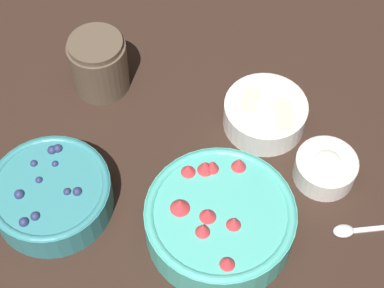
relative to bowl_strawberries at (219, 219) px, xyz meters
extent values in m
plane|color=black|center=(-0.07, 0.11, -0.04)|extent=(4.00, 4.00, 0.00)
cylinder|color=#47AD9E|center=(0.00, 0.00, -0.01)|extent=(0.22, 0.22, 0.06)
torus|color=#47AD9E|center=(0.00, 0.00, 0.02)|extent=(0.22, 0.22, 0.02)
cylinder|color=red|center=(0.00, 0.00, 0.01)|extent=(0.18, 0.18, 0.02)
cone|color=red|center=(-0.06, 0.06, 0.03)|extent=(0.04, 0.04, 0.02)
cone|color=red|center=(0.02, -0.02, 0.03)|extent=(0.03, 0.03, 0.02)
cone|color=red|center=(0.02, 0.08, 0.03)|extent=(0.04, 0.04, 0.03)
cone|color=red|center=(-0.03, 0.07, 0.03)|extent=(0.04, 0.04, 0.03)
cone|color=red|center=(-0.02, -0.04, 0.03)|extent=(0.03, 0.03, 0.03)
cone|color=red|center=(0.02, -0.08, 0.03)|extent=(0.04, 0.04, 0.02)
cone|color=red|center=(-0.02, -0.01, 0.03)|extent=(0.04, 0.04, 0.02)
cone|color=red|center=(-0.06, 0.00, 0.03)|extent=(0.05, 0.05, 0.03)
cone|color=red|center=(-0.02, 0.07, 0.03)|extent=(0.03, 0.03, 0.02)
cylinder|color=teal|center=(-0.26, 0.00, -0.01)|extent=(0.18, 0.18, 0.05)
torus|color=teal|center=(-0.26, 0.00, 0.01)|extent=(0.18, 0.18, 0.01)
cylinder|color=navy|center=(-0.26, 0.00, 0.00)|extent=(0.15, 0.15, 0.02)
sphere|color=navy|center=(-0.26, -0.05, 0.02)|extent=(0.01, 0.01, 0.01)
sphere|color=navy|center=(-0.28, -0.06, 0.02)|extent=(0.01, 0.01, 0.01)
sphere|color=navy|center=(-0.23, 0.00, 0.02)|extent=(0.01, 0.01, 0.01)
sphere|color=navy|center=(-0.27, 0.07, 0.02)|extent=(0.01, 0.01, 0.01)
sphere|color=navy|center=(-0.26, 0.07, 0.02)|extent=(0.01, 0.01, 0.01)
sphere|color=navy|center=(-0.29, 0.04, 0.02)|extent=(0.01, 0.01, 0.01)
sphere|color=navy|center=(-0.26, 0.04, 0.02)|extent=(0.01, 0.01, 0.01)
sphere|color=navy|center=(-0.21, 0.00, 0.02)|extent=(0.01, 0.01, 0.01)
sphere|color=navy|center=(-0.30, -0.02, 0.02)|extent=(0.01, 0.01, 0.01)
sphere|color=navy|center=(-0.27, 0.01, 0.02)|extent=(0.01, 0.01, 0.01)
cylinder|color=white|center=(0.05, 0.21, -0.01)|extent=(0.14, 0.14, 0.05)
torus|color=white|center=(0.05, 0.21, 0.01)|extent=(0.14, 0.14, 0.01)
cylinder|color=beige|center=(0.05, 0.21, 0.00)|extent=(0.11, 0.11, 0.01)
cylinder|color=beige|center=(0.07, 0.21, 0.01)|extent=(0.03, 0.03, 0.01)
cylinder|color=beige|center=(0.08, 0.19, 0.01)|extent=(0.03, 0.03, 0.01)
cylinder|color=beige|center=(0.02, 0.20, 0.01)|extent=(0.03, 0.03, 0.01)
cylinder|color=beige|center=(0.02, 0.23, 0.01)|extent=(0.03, 0.03, 0.01)
cylinder|color=beige|center=(0.08, 0.18, 0.01)|extent=(0.03, 0.03, 0.01)
cylinder|color=silver|center=(0.15, 0.12, -0.02)|extent=(0.10, 0.10, 0.04)
torus|color=silver|center=(0.15, 0.12, 0.00)|extent=(0.10, 0.10, 0.01)
cylinder|color=white|center=(0.15, 0.12, -0.01)|extent=(0.08, 0.08, 0.01)
ellipsoid|color=white|center=(0.15, 0.12, 0.00)|extent=(0.05, 0.05, 0.02)
cylinder|color=brown|center=(-0.24, 0.25, 0.01)|extent=(0.10, 0.10, 0.10)
cylinder|color=#472819|center=(-0.24, 0.25, 0.00)|extent=(0.08, 0.08, 0.07)
cylinder|color=brown|center=(-0.24, 0.25, 0.06)|extent=(0.09, 0.09, 0.01)
ellipsoid|color=silver|center=(0.19, 0.03, -0.03)|extent=(0.04, 0.03, 0.01)
camera|label=1|loc=(0.03, -0.44, 0.84)|focal=60.00mm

